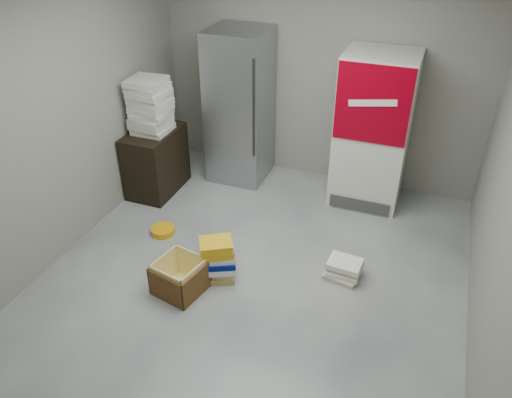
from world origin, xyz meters
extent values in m
plane|color=#AFAFAB|center=(0.00, 0.00, 0.00)|extent=(5.00, 5.00, 0.00)
cube|color=gray|center=(0.00, 2.50, 1.40)|extent=(4.00, 0.04, 2.80)
cube|color=gray|center=(-2.00, 0.00, 1.40)|extent=(0.04, 5.00, 2.80)
cube|color=#A3A6AB|center=(-0.90, 2.13, 0.95)|extent=(0.70, 0.70, 1.90)
cylinder|color=#333333|center=(-0.58, 1.77, 1.10)|extent=(0.02, 0.02, 1.19)
cube|color=silver|center=(0.75, 2.13, 0.90)|extent=(0.80, 0.70, 1.80)
cube|color=maroon|center=(0.75, 1.77, 1.35)|extent=(0.78, 0.02, 0.85)
cube|color=white|center=(0.75, 1.75, 1.38)|extent=(0.50, 0.01, 0.14)
cube|color=#3F3F3F|center=(0.75, 1.77, 0.10)|extent=(0.70, 0.02, 0.15)
cube|color=black|center=(-1.73, 1.40, 0.40)|extent=(0.50, 0.80, 0.80)
cube|color=beige|center=(-1.72, 1.41, 0.83)|extent=(0.40, 0.40, 0.06)
cube|color=beige|center=(-1.73, 1.40, 0.90)|extent=(0.42, 0.42, 0.06)
cube|color=beige|center=(-1.73, 1.40, 0.96)|extent=(0.42, 0.42, 0.06)
cube|color=beige|center=(-1.72, 1.40, 1.03)|extent=(0.42, 0.42, 0.06)
cube|color=beige|center=(-1.72, 1.40, 1.09)|extent=(0.42, 0.42, 0.06)
cube|color=beige|center=(-1.71, 1.41, 1.16)|extent=(0.42, 0.42, 0.06)
cube|color=beige|center=(-1.72, 1.41, 1.22)|extent=(0.41, 0.41, 0.06)
cube|color=beige|center=(-1.71, 1.39, 1.29)|extent=(0.43, 0.43, 0.06)
cube|color=beige|center=(-1.72, 1.40, 1.35)|extent=(0.43, 0.43, 0.06)
cube|color=beige|center=(-1.73, 1.39, 1.42)|extent=(0.42, 0.42, 0.06)
cube|color=tan|center=(-0.31, 0.13, 0.03)|extent=(0.38, 0.34, 0.06)
cube|color=beige|center=(-0.32, 0.14, 0.09)|extent=(0.37, 0.33, 0.06)
cube|color=white|center=(-0.30, 0.12, 0.16)|extent=(0.38, 0.35, 0.07)
cube|color=navy|center=(-0.30, 0.12, 0.22)|extent=(0.38, 0.35, 0.06)
cube|color=white|center=(-0.32, 0.13, 0.28)|extent=(0.38, 0.35, 0.06)
cube|color=gold|center=(-0.32, 0.12, 0.35)|extent=(0.38, 0.36, 0.07)
cube|color=gold|center=(-0.33, 0.12, 0.42)|extent=(0.39, 0.36, 0.07)
cube|color=beige|center=(0.82, 0.56, 0.02)|extent=(0.35, 0.29, 0.05)
cube|color=white|center=(0.83, 0.57, 0.07)|extent=(0.32, 0.25, 0.05)
cube|color=beige|center=(0.84, 0.59, 0.12)|extent=(0.34, 0.28, 0.04)
cube|color=white|center=(0.83, 0.58, 0.17)|extent=(0.34, 0.27, 0.05)
cube|color=yellow|center=(-0.59, -0.16, 0.01)|extent=(0.47, 0.47, 0.01)
cube|color=brown|center=(-0.54, 0.04, 0.15)|extent=(0.41, 0.10, 0.30)
cube|color=brown|center=(-0.63, -0.36, 0.15)|extent=(0.41, 0.10, 0.30)
cube|color=brown|center=(-0.79, -0.12, 0.15)|extent=(0.10, 0.41, 0.30)
cube|color=brown|center=(-0.39, -0.20, 0.15)|extent=(0.10, 0.41, 0.30)
cube|color=yellow|center=(-0.55, 0.02, 0.17)|extent=(0.38, 0.09, 0.34)
cube|color=yellow|center=(-0.63, -0.34, 0.17)|extent=(0.38, 0.09, 0.34)
cube|color=yellow|center=(-0.77, -0.12, 0.17)|extent=(0.09, 0.38, 0.34)
cube|color=yellow|center=(-0.40, -0.20, 0.17)|extent=(0.09, 0.38, 0.34)
cylinder|color=orange|center=(-1.21, 0.58, 0.04)|extent=(0.34, 0.34, 0.07)
camera|label=1|loc=(1.36, -3.24, 3.32)|focal=35.00mm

